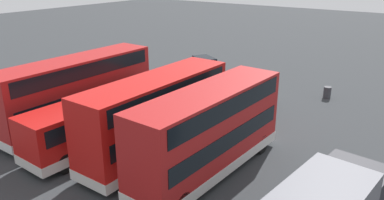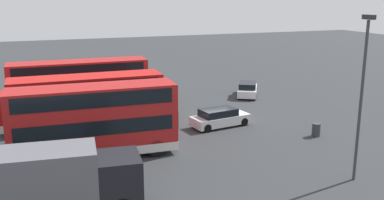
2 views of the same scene
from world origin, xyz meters
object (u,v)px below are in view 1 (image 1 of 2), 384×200
object	(u,v)px
bus_double_decker_near_end	(209,129)
car_hatchback_silver	(204,64)
bus_single_deck_third	(109,116)
car_small_green	(245,97)
waste_bin_yellow	(327,92)
bus_double_decker_second	(157,114)
bus_double_decker_fourth	(78,89)

from	to	relation	value
bus_double_decker_near_end	car_hatchback_silver	xyz separation A→B (m)	(11.53, -16.72, -1.75)
bus_single_deck_third	car_hatchback_silver	world-z (taller)	bus_single_deck_third
car_small_green	waste_bin_yellow	distance (m)	7.20
bus_double_decker_second	car_small_green	distance (m)	9.98
bus_double_decker_near_end	car_hatchback_silver	size ratio (longest dim) A/B	2.27
bus_double_decker_fourth	bus_single_deck_third	bearing A→B (deg)	169.29
bus_double_decker_fourth	car_small_green	world-z (taller)	bus_double_decker_fourth
bus_double_decker_near_end	car_small_green	bearing A→B (deg)	-72.24
bus_double_decker_near_end	bus_double_decker_second	distance (m)	3.53
bus_single_deck_third	bus_double_decker_fourth	xyz separation A→B (m)	(3.65, -0.69, 0.83)
car_hatchback_silver	waste_bin_yellow	size ratio (longest dim) A/B	4.73
bus_single_deck_third	car_small_green	world-z (taller)	bus_single_deck_third
bus_double_decker_second	waste_bin_yellow	world-z (taller)	bus_double_decker_second
waste_bin_yellow	car_small_green	bearing A→B (deg)	50.17
bus_double_decker_second	car_hatchback_silver	distance (m)	18.53
waste_bin_yellow	car_hatchback_silver	bearing A→B (deg)	-5.61
bus_single_deck_third	car_hatchback_silver	size ratio (longest dim) A/B	2.45
car_hatchback_silver	car_small_green	bearing A→B (deg)	140.86
bus_double_decker_second	car_hatchback_silver	xyz separation A→B (m)	(8.01, -16.62, -1.75)
bus_double_decker_near_end	car_hatchback_silver	bearing A→B (deg)	-55.41
waste_bin_yellow	bus_double_decker_fourth	bearing A→B (deg)	51.25
bus_double_decker_fourth	car_hatchback_silver	distance (m)	16.47
bus_double_decker_near_end	car_small_green	size ratio (longest dim) A/B	2.14
bus_double_decker_fourth	waste_bin_yellow	distance (m)	19.44
bus_double_decker_second	bus_single_deck_third	bearing A→B (deg)	6.94
bus_double_decker_fourth	car_hatchback_silver	size ratio (longest dim) A/B	2.53
bus_double_decker_near_end	car_small_green	world-z (taller)	bus_double_decker_near_end
bus_double_decker_near_end	car_small_green	xyz separation A→B (m)	(3.18, -9.93, -1.74)
bus_double_decker_second	car_hatchback_silver	bearing A→B (deg)	-64.28
bus_double_decker_second	car_small_green	bearing A→B (deg)	-92.02
bus_double_decker_second	waste_bin_yellow	size ratio (longest dim) A/B	10.82
bus_single_deck_third	bus_double_decker_fourth	bearing A→B (deg)	-10.71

